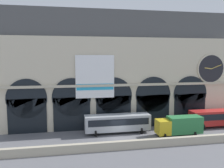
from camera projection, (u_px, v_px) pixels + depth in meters
ground_plane at (120, 138)px, 37.54m from camera, size 200.00×200.00×0.00m
quay_parapet_wall at (127, 145)px, 32.74m from camera, size 90.00×0.70×1.22m
station_building at (111, 71)px, 43.98m from camera, size 45.53×5.94×21.01m
bus_center at (118, 123)px, 39.68m from camera, size 11.00×3.25×3.10m
box_truck_mideast at (179, 125)px, 38.41m from camera, size 7.50×2.91×3.12m
bus_east at (219, 117)px, 43.24m from camera, size 11.00×3.25×3.10m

